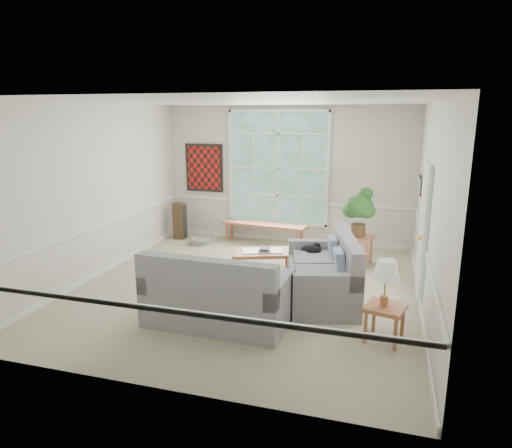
{
  "coord_description": "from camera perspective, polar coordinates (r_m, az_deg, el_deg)",
  "views": [
    {
      "loc": [
        2.14,
        -6.81,
        2.83
      ],
      "look_at": [
        0.1,
        0.2,
        1.05
      ],
      "focal_mm": 32.0,
      "sensor_mm": 36.0,
      "label": 1
    }
  ],
  "objects": [
    {
      "name": "side_table",
      "position": [
        6.14,
        15.74,
        -11.83
      ],
      "size": [
        0.56,
        0.56,
        0.47
      ],
      "primitive_type": "cube",
      "rotation": [
        0.0,
        0.0,
        -0.25
      ],
      "color": "#A8623E",
      "rests_on": "floor"
    },
    {
      "name": "floor_speaker",
      "position": [
        10.63,
        -9.51,
        0.42
      ],
      "size": [
        0.27,
        0.22,
        0.84
      ],
      "primitive_type": "cube",
      "rotation": [
        0.0,
        0.0,
        -0.04
      ],
      "color": "#422F1C",
      "rests_on": "floor"
    },
    {
      "name": "end_table",
      "position": [
        8.95,
        12.49,
        -3.18
      ],
      "size": [
        0.65,
        0.65,
        0.56
      ],
      "primitive_type": "cube",
      "rotation": [
        0.0,
        0.0,
        -0.16
      ],
      "color": "#A8623E",
      "rests_on": "floor"
    },
    {
      "name": "coffee_table",
      "position": [
        8.29,
        0.8,
        -4.76
      ],
      "size": [
        1.24,
        0.95,
        0.41
      ],
      "primitive_type": "cube",
      "rotation": [
        0.0,
        0.0,
        0.36
      ],
      "color": "#A8623E",
      "rests_on": "floor"
    },
    {
      "name": "ceiling",
      "position": [
        7.14,
        -1.26,
        15.06
      ],
      "size": [
        5.5,
        6.0,
        0.02
      ],
      "primitive_type": "cube",
      "color": "white",
      "rests_on": "ground"
    },
    {
      "name": "wall_back",
      "position": [
        10.13,
        3.92,
        6.12
      ],
      "size": [
        5.5,
        0.02,
        3.0
      ],
      "primitive_type": "cube",
      "color": "silver",
      "rests_on": "ground"
    },
    {
      "name": "wall_art",
      "position": [
        10.65,
        -6.5,
        6.98
      ],
      "size": [
        0.9,
        0.06,
        1.1
      ],
      "primitive_type": "cube",
      "color": "maroon",
      "rests_on": "wall_back"
    },
    {
      "name": "door_sidelight",
      "position": [
        7.01,
        20.4,
        -1.05
      ],
      "size": [
        0.08,
        0.26,
        1.9
      ],
      "primitive_type": "cube",
      "color": "white",
      "rests_on": "wall_right"
    },
    {
      "name": "wall_right",
      "position": [
        6.96,
        20.95,
        1.78
      ],
      "size": [
        0.02,
        6.0,
        3.0
      ],
      "primitive_type": "cube",
      "color": "silver",
      "rests_on": "ground"
    },
    {
      "name": "wall_frame_far",
      "position": [
        9.07,
        19.74,
        4.78
      ],
      "size": [
        0.04,
        0.26,
        0.32
      ],
      "primitive_type": "cube",
      "color": "black",
      "rests_on": "wall_right"
    },
    {
      "name": "table_lamp",
      "position": [
        5.93,
        15.85,
        -7.15
      ],
      "size": [
        0.45,
        0.45,
        0.6
      ],
      "primitive_type": null,
      "rotation": [
        0.0,
        0.0,
        -0.38
      ],
      "color": "silver",
      "rests_on": "side_table"
    },
    {
      "name": "wall_front",
      "position": [
        4.57,
        -12.57,
        -3.55
      ],
      "size": [
        5.5,
        0.02,
        3.0
      ],
      "primitive_type": "cube",
      "color": "silver",
      "rests_on": "ground"
    },
    {
      "name": "cat",
      "position": [
        7.75,
        6.92,
        -3.16
      ],
      "size": [
        0.35,
        0.25,
        0.16
      ],
      "primitive_type": "ellipsoid",
      "rotation": [
        0.0,
        0.0,
        -0.02
      ],
      "color": "black",
      "rests_on": "loveseat_right"
    },
    {
      "name": "window_back",
      "position": [
        10.11,
        2.77,
        6.98
      ],
      "size": [
        2.3,
        0.08,
        2.4
      ],
      "primitive_type": "cube",
      "color": "white",
      "rests_on": "wall_back"
    },
    {
      "name": "loveseat_front",
      "position": [
        6.31,
        -4.82,
        -7.83
      ],
      "size": [
        1.95,
        1.06,
        1.04
      ],
      "primitive_type": "cube",
      "rotation": [
        0.0,
        0.0,
        -0.03
      ],
      "color": "gray",
      "rests_on": "floor"
    },
    {
      "name": "houseplant",
      "position": [
        8.74,
        12.76,
        1.49
      ],
      "size": [
        0.66,
        0.66,
        0.94
      ],
      "primitive_type": null,
      "rotation": [
        0.0,
        0.0,
        0.23
      ],
      "color": "#285A24",
      "rests_on": "end_table"
    },
    {
      "name": "wall_frame_near",
      "position": [
        8.67,
        19.88,
        4.4
      ],
      "size": [
        0.04,
        0.26,
        0.32
      ],
      "primitive_type": "cube",
      "color": "black",
      "rests_on": "wall_right"
    },
    {
      "name": "pet_bed",
      "position": [
        10.21,
        -7.07,
        -2.11
      ],
      "size": [
        0.46,
        0.46,
        0.13
      ],
      "primitive_type": "cylinder",
      "rotation": [
        0.0,
        0.0,
        -0.0
      ],
      "color": "slate",
      "rests_on": "floor"
    },
    {
      "name": "wall_left",
      "position": [
        8.49,
        -19.25,
        3.92
      ],
      "size": [
        0.02,
        6.0,
        3.0
      ],
      "primitive_type": "cube",
      "color": "silver",
      "rests_on": "ground"
    },
    {
      "name": "loveseat_right",
      "position": [
        7.16,
        8.19,
        -5.38
      ],
      "size": [
        1.39,
        2.04,
        1.01
      ],
      "primitive_type": "cube",
      "rotation": [
        0.0,
        0.0,
        0.25
      ],
      "color": "gray",
      "rests_on": "floor"
    },
    {
      "name": "entry_door",
      "position": [
        7.64,
        20.04,
        -0.62
      ],
      "size": [
        0.08,
        0.9,
        2.1
      ],
      "primitive_type": "cube",
      "color": "white",
      "rests_on": "floor"
    },
    {
      "name": "window_bench",
      "position": [
        10.15,
        0.93,
        -1.2
      ],
      "size": [
        1.93,
        0.58,
        0.44
      ],
      "primitive_type": "cube",
      "rotation": [
        0.0,
        0.0,
        -0.11
      ],
      "color": "#A8623E",
      "rests_on": "floor"
    },
    {
      "name": "pewter_bowl",
      "position": [
        8.25,
        1.06,
        -3.12
      ],
      "size": [
        0.28,
        0.28,
        0.07
      ],
      "primitive_type": "imported",
      "rotation": [
        0.0,
        0.0,
        -0.0
      ],
      "color": "#94959A",
      "rests_on": "coffee_table"
    },
    {
      "name": "floor",
      "position": [
        7.68,
        -1.15,
        -7.96
      ],
      "size": [
        5.5,
        6.0,
        0.01
      ],
      "primitive_type": "cube",
      "color": "#A49F87",
      "rests_on": "ground"
    }
  ]
}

